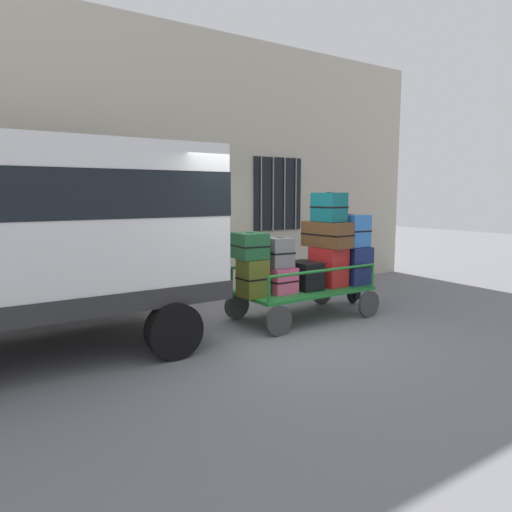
{
  "coord_description": "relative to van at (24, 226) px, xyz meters",
  "views": [
    {
      "loc": [
        -3.83,
        -5.68,
        2.01
      ],
      "look_at": [
        0.13,
        0.13,
        1.09
      ],
      "focal_mm": 33.46,
      "sensor_mm": 36.0,
      "label": 1
    }
  ],
  "objects": [
    {
      "name": "suitcase_right_middle",
      "position": [
        4.99,
        -0.41,
        -0.24
      ],
      "size": [
        0.41,
        0.69,
        0.54
      ],
      "color": "#3372C6",
      "rests_on": "suitcase_right_bottom"
    },
    {
      "name": "suitcase_midleft_bottom",
      "position": [
        3.47,
        -0.48,
        -0.94
      ],
      "size": [
        0.43,
        0.44,
        0.4
      ],
      "color": "#CC4C72",
      "rests_on": "luggage_cart"
    },
    {
      "name": "suitcase_right_bottom",
      "position": [
        4.99,
        -0.45,
        -0.83
      ],
      "size": [
        0.48,
        0.76,
        0.63
      ],
      "color": "navy",
      "rests_on": "luggage_cart"
    },
    {
      "name": "suitcase_left_middle",
      "position": [
        2.96,
        -0.4,
        -0.38
      ],
      "size": [
        0.47,
        0.52,
        0.39
      ],
      "color": "#194C28",
      "rests_on": "suitcase_left_bottom"
    },
    {
      "name": "suitcase_midright_bottom",
      "position": [
        4.48,
        -0.46,
        -0.82
      ],
      "size": [
        0.45,
        0.6,
        0.64
      ],
      "color": "#B21E1E",
      "rests_on": "luggage_cart"
    },
    {
      "name": "backpack",
      "position": [
        5.39,
        -0.17,
        -1.41
      ],
      "size": [
        0.27,
        0.22,
        0.44
      ],
      "color": "black",
      "rests_on": "ground"
    },
    {
      "name": "suitcase_midleft_middle",
      "position": [
        3.47,
        -0.46,
        -0.51
      ],
      "size": [
        0.4,
        0.36,
        0.46
      ],
      "color": "slate",
      "rests_on": "suitcase_midleft_bottom"
    },
    {
      "name": "suitcase_center_bottom",
      "position": [
        3.98,
        -0.46,
        -0.92
      ],
      "size": [
        0.41,
        0.58,
        0.45
      ],
      "color": "black",
      "rests_on": "luggage_cart"
    },
    {
      "name": "suitcase_midright_middle",
      "position": [
        4.48,
        -0.42,
        -0.29
      ],
      "size": [
        0.46,
        0.86,
        0.42
      ],
      "color": "brown",
      "rests_on": "suitcase_midright_bottom"
    },
    {
      "name": "luggage_cart",
      "position": [
        3.98,
        -0.44,
        -1.23
      ],
      "size": [
        2.27,
        1.18,
        0.49
      ],
      "color": "#1E722D",
      "rests_on": "ground"
    },
    {
      "name": "cart_railing",
      "position": [
        3.98,
        -0.44,
        -0.82
      ],
      "size": [
        2.15,
        1.05,
        0.39
      ],
      "color": "#1E722D",
      "rests_on": "luggage_cart"
    },
    {
      "name": "suitcase_midright_top",
      "position": [
        4.48,
        -0.45,
        0.16
      ],
      "size": [
        0.42,
        0.53,
        0.48
      ],
      "color": "#0F5960",
      "rests_on": "suitcase_midright_middle"
    },
    {
      "name": "ground_plane",
      "position": [
        2.91,
        -0.57,
        -1.62
      ],
      "size": [
        40.0,
        40.0,
        0.0
      ],
      "primitive_type": "plane",
      "color": "slate"
    },
    {
      "name": "van",
      "position": [
        0.0,
        0.0,
        0.0
      ],
      "size": [
        4.53,
        2.19,
        2.63
      ],
      "color": "white",
      "rests_on": "ground"
    },
    {
      "name": "building_wall",
      "position": [
        2.92,
        1.95,
        0.87
      ],
      "size": [
        12.0,
        0.38,
        5.0
      ],
      "color": "#BCB29E",
      "rests_on": "ground"
    },
    {
      "name": "suitcase_left_bottom",
      "position": [
        2.96,
        -0.47,
        -0.86
      ],
      "size": [
        0.39,
        0.38,
        0.57
      ],
      "color": "#4C5119",
      "rests_on": "luggage_cart"
    }
  ]
}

